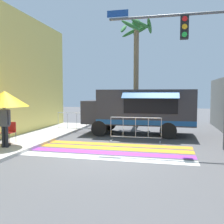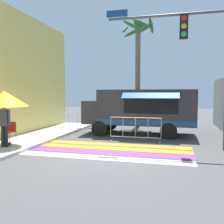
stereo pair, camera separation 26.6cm
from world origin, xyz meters
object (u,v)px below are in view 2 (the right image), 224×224
patio_umbrella (5,99)px  barricade_front (135,129)px  barricade_side (78,122)px  folding_chair (10,130)px  palm_tree (138,51)px  food_truck (139,108)px  traffic_signal_pole (200,49)px  vendor_person (4,122)px

patio_umbrella → barricade_front: patio_umbrella is taller
patio_umbrella → barricade_side: size_ratio=0.94×
folding_chair → palm_tree: (4.42, 7.35, 4.32)m
patio_umbrella → folding_chair: 1.50m
barricade_side → palm_tree: bearing=46.8°
barricade_side → palm_tree: 6.20m
barricade_front → barricade_side: (-3.68, 2.11, -0.00)m
food_truck → barricade_front: size_ratio=2.47×
traffic_signal_pole → vendor_person: traffic_signal_pole is taller
barricade_front → barricade_side: size_ratio=1.01×
traffic_signal_pole → patio_umbrella: 7.98m
barricade_front → folding_chair: bearing=-158.1°
barricade_side → patio_umbrella: bearing=-103.9°
food_truck → traffic_signal_pole: 4.78m
patio_umbrella → palm_tree: 9.46m
traffic_signal_pole → palm_tree: bearing=118.6°
patio_umbrella → palm_tree: (4.17, 7.95, 2.97)m
patio_umbrella → food_truck: bearing=45.1°
folding_chair → food_truck: bearing=55.5°
traffic_signal_pole → palm_tree: 7.08m
palm_tree → barricade_front: bearing=-82.5°
patio_umbrella → palm_tree: bearing=62.4°
patio_umbrella → palm_tree: palm_tree is taller
food_truck → palm_tree: 4.82m
barricade_front → barricade_side: same height
folding_chair → barricade_front: bearing=37.7°
food_truck → vendor_person: bearing=-132.2°
food_truck → vendor_person: 6.77m
palm_tree → food_truck: bearing=-80.3°
food_truck → traffic_signal_pole: bearing=-46.2°
patio_umbrella → barricade_side: patio_umbrella is taller
food_truck → palm_tree: palm_tree is taller
palm_tree → traffic_signal_pole: bearing=-61.4°
barricade_front → vendor_person: bearing=-147.9°
barricade_side → palm_tree: (2.99, 3.18, 4.40)m
folding_chair → palm_tree: bearing=74.8°
traffic_signal_pole → patio_umbrella: (-7.53, -1.80, -1.95)m
barricade_front → traffic_signal_pole: bearing=-17.9°
food_truck → barricade_front: (0.15, -2.07, -0.86)m
patio_umbrella → barricade_front: bearing=28.7°
vendor_person → barricade_front: 5.56m
barricade_front → barricade_side: bearing=150.2°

